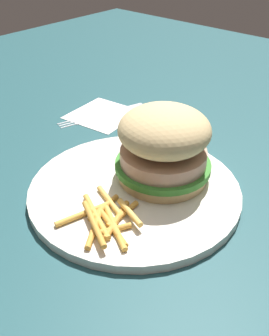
# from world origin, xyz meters

# --- Properties ---
(ground_plane) EXTENTS (1.60, 1.60, 0.00)m
(ground_plane) POSITION_xyz_m (0.00, 0.00, 0.00)
(ground_plane) COLOR #1E474C
(plate) EXTENTS (0.28, 0.28, 0.01)m
(plate) POSITION_xyz_m (0.01, -0.01, 0.01)
(plate) COLOR silver
(plate) RESTS_ON ground_plane
(sandwich) EXTENTS (0.13, 0.13, 0.10)m
(sandwich) POSITION_xyz_m (0.02, 0.03, 0.06)
(sandwich) COLOR tan
(sandwich) RESTS_ON plate
(fries_pile) EXTENTS (0.10, 0.10, 0.01)m
(fries_pile) POSITION_xyz_m (0.03, -0.08, 0.02)
(fries_pile) COLOR gold
(fries_pile) RESTS_ON plate
(napkin) EXTENTS (0.12, 0.12, 0.00)m
(napkin) POSITION_xyz_m (-0.20, 0.13, 0.00)
(napkin) COLOR white
(napkin) RESTS_ON ground_plane
(fork) EXTENTS (0.07, 0.17, 0.00)m
(fork) POSITION_xyz_m (-0.20, 0.13, 0.00)
(fork) COLOR silver
(fork) RESTS_ON napkin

